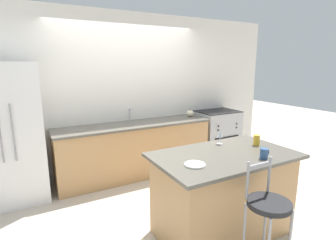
{
  "coord_description": "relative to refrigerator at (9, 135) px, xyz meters",
  "views": [
    {
      "loc": [
        -1.53,
        -3.59,
        1.85
      ],
      "look_at": [
        0.1,
        -0.59,
        1.12
      ],
      "focal_mm": 28.0,
      "sensor_mm": 36.0,
      "label": 1
    }
  ],
  "objects": [
    {
      "name": "back_counter",
      "position": [
        1.78,
        0.03,
        -0.49
      ],
      "size": [
        2.58,
        0.68,
        0.89
      ],
      "color": "tan",
      "rests_on": "ground_plane"
    },
    {
      "name": "wine_glass",
      "position": [
        2.22,
        -1.62,
        0.11
      ],
      "size": [
        0.07,
        0.07,
        0.18
      ],
      "color": "white",
      "rests_on": "kitchen_island"
    },
    {
      "name": "ground_plane",
      "position": [
        1.78,
        -0.35,
        -0.94
      ],
      "size": [
        18.0,
        18.0,
        0.0
      ],
      "primitive_type": "plane",
      "color": "beige"
    },
    {
      "name": "oven_range",
      "position": [
        3.52,
        0.03,
        -0.46
      ],
      "size": [
        0.79,
        0.62,
        0.96
      ],
      "color": "#ADAFB5",
      "rests_on": "ground_plane"
    },
    {
      "name": "wall_back",
      "position": [
        1.78,
        0.35,
        0.41
      ],
      "size": [
        6.0,
        0.07,
        2.7
      ],
      "color": "silver",
      "rests_on": "ground_plane"
    },
    {
      "name": "pumpkin_decoration",
      "position": [
        2.93,
        0.1,
        0.01
      ],
      "size": [
        0.14,
        0.14,
        0.13
      ],
      "color": "beige",
      "rests_on": "back_counter"
    },
    {
      "name": "coffee_mug",
      "position": [
        2.29,
        -2.21,
        0.03
      ],
      "size": [
        0.11,
        0.08,
        0.1
      ],
      "color": "#335689",
      "rests_on": "kitchen_island"
    },
    {
      "name": "refrigerator",
      "position": [
        0.0,
        0.0,
        0.0
      ],
      "size": [
        0.83,
        0.69,
        1.88
      ],
      "color": "white",
      "rests_on": "ground_plane"
    },
    {
      "name": "dinner_plate",
      "position": [
        1.58,
        -2.03,
        -0.01
      ],
      "size": [
        0.2,
        0.2,
        0.02
      ],
      "color": "white",
      "rests_on": "kitchen_island"
    },
    {
      "name": "kitchen_island",
      "position": [
        2.04,
        -1.92,
        -0.48
      ],
      "size": [
        1.52,
        0.91,
        0.92
      ],
      "color": "tan",
      "rests_on": "ground_plane"
    },
    {
      "name": "sink_faucet",
      "position": [
        1.78,
        0.23,
        0.09
      ],
      "size": [
        0.02,
        0.13,
        0.22
      ],
      "color": "#ADAFB5",
      "rests_on": "back_counter"
    },
    {
      "name": "bar_stool_near",
      "position": [
        1.94,
        -2.59,
        -0.35
      ],
      "size": [
        0.36,
        0.36,
        1.06
      ],
      "color": "#99999E",
      "rests_on": "ground_plane"
    },
    {
      "name": "tumbler_cup",
      "position": [
        2.57,
        -1.85,
        0.04
      ],
      "size": [
        0.07,
        0.07,
        0.12
      ],
      "color": "gold",
      "rests_on": "kitchen_island"
    }
  ]
}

